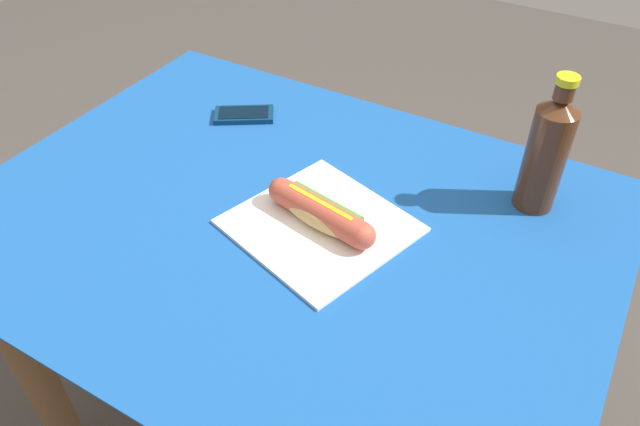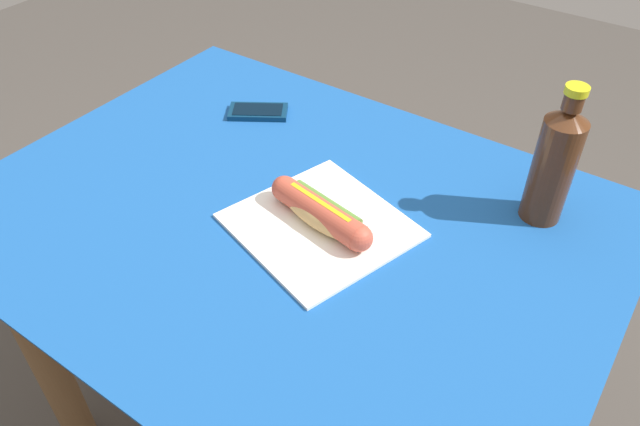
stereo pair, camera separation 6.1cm
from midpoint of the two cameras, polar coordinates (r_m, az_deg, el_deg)
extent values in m
cylinder|color=brown|center=(1.43, -23.29, -12.00)|extent=(0.07, 0.07, 0.70)
cylinder|color=brown|center=(1.67, -7.20, 0.85)|extent=(0.07, 0.07, 0.70)
cylinder|color=brown|center=(1.41, 21.08, -12.05)|extent=(0.07, 0.07, 0.70)
cube|color=brown|center=(1.04, -1.54, -0.96)|extent=(1.02, 0.76, 0.03)
cube|color=#19519E|center=(1.03, -1.56, -0.25)|extent=(1.08, 0.82, 0.00)
cube|color=white|center=(1.01, 1.74, -1.21)|extent=(0.32, 0.32, 0.01)
ellipsoid|color=tan|center=(0.99, 1.77, -0.18)|extent=(0.17, 0.08, 0.04)
cylinder|color=#BC4C38|center=(0.99, 1.78, 0.05)|extent=(0.18, 0.08, 0.04)
sphere|color=#BC4C38|center=(0.94, 5.56, -2.40)|extent=(0.04, 0.04, 0.04)
sphere|color=#BC4C38|center=(1.03, -1.67, 2.28)|extent=(0.04, 0.04, 0.04)
cube|color=yellow|center=(0.97, 1.80, 0.94)|extent=(0.13, 0.03, 0.00)
cylinder|color=#568433|center=(0.99, 2.43, 0.81)|extent=(0.14, 0.05, 0.02)
cube|color=#0A2D4C|center=(1.29, -4.45, 9.38)|extent=(0.13, 0.12, 0.01)
cube|color=black|center=(1.29, -4.46, 9.62)|extent=(0.11, 0.10, 0.00)
cylinder|color=#4C2814|center=(1.05, 22.45, 3.59)|extent=(0.07, 0.07, 0.18)
cone|color=#4C2814|center=(1.00, 23.93, 8.29)|extent=(0.07, 0.07, 0.02)
cylinder|color=#4C2814|center=(0.99, 24.30, 9.44)|extent=(0.03, 0.03, 0.03)
cylinder|color=yellow|center=(0.98, 24.61, 10.39)|extent=(0.04, 0.04, 0.01)
camera|label=1|loc=(0.03, -88.22, 1.53)|focal=34.22mm
camera|label=2|loc=(0.03, 91.78, -1.53)|focal=34.22mm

